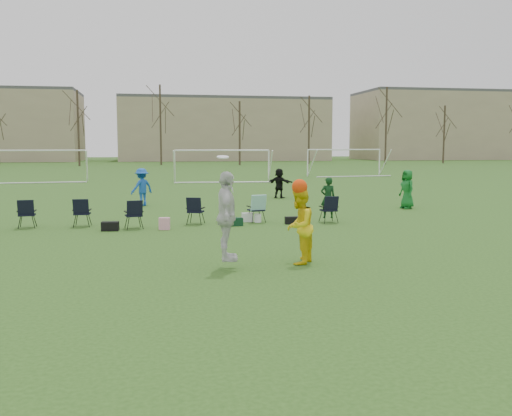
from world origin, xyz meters
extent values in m
plane|color=#294E18|center=(0.00, 0.00, 0.00)|extent=(260.00, 260.00, 0.00)
imported|color=#174EB3|center=(-1.84, 14.75, 0.87)|extent=(1.28, 1.19, 1.73)
imported|color=#126722|center=(9.72, 11.54, 0.86)|extent=(0.69, 0.92, 1.71)
imported|color=black|center=(5.27, 17.47, 0.79)|extent=(1.36, 1.37, 1.58)
imported|color=silver|center=(0.24, 0.53, 1.21)|extent=(0.61, 1.22, 2.00)
imported|color=yellow|center=(2.00, 0.86, 0.90)|extent=(1.04, 1.10, 1.79)
sphere|color=#F23E0C|center=(2.00, 0.86, 1.82)|extent=(0.36, 0.36, 0.36)
cylinder|color=white|center=(0.17, 0.52, 2.52)|extent=(0.27, 0.27, 0.08)
imported|color=#0E3314|center=(4.90, 7.81, 0.89)|extent=(0.57, 0.40, 1.49)
cube|color=black|center=(-2.75, 7.03, 0.15)|extent=(0.58, 0.35, 0.30)
cube|color=pink|center=(-1.00, 6.98, 0.20)|extent=(0.38, 0.28, 0.40)
cube|color=#0E331C|center=(1.47, 7.46, 0.14)|extent=(0.48, 0.33, 0.28)
cube|color=white|center=(2.04, 8.44, 0.16)|extent=(0.45, 0.35, 0.32)
cylinder|color=white|center=(2.38, 8.20, 0.15)|extent=(0.26, 0.26, 0.30)
cube|color=black|center=(3.50, 7.54, 0.13)|extent=(0.52, 0.29, 0.26)
cube|color=black|center=(-5.56, 8.25, 0.48)|extent=(0.65, 0.65, 0.96)
cube|color=black|center=(-3.76, 8.25, 0.48)|extent=(0.62, 0.62, 0.96)
cube|color=black|center=(-2.00, 7.41, 0.48)|extent=(0.70, 0.70, 0.96)
cube|color=black|center=(0.12, 8.14, 0.48)|extent=(0.76, 0.76, 0.96)
cube|color=black|center=(2.33, 8.26, 0.48)|extent=(0.70, 0.70, 0.96)
cube|color=black|center=(4.90, 7.71, 0.48)|extent=(0.64, 0.64, 0.96)
cylinder|color=white|center=(-6.36, 34.32, 1.20)|extent=(0.12, 0.12, 2.40)
cylinder|color=white|center=(-10.00, 34.00, 2.40)|extent=(7.28, 0.76, 0.12)
cylinder|color=white|center=(0.36, 32.25, 1.20)|extent=(0.12, 0.12, 2.40)
cylinder|color=white|center=(7.64, 31.75, 1.20)|extent=(0.12, 0.12, 2.40)
cylinder|color=white|center=(4.00, 32.00, 2.40)|extent=(7.29, 0.63, 0.12)
cylinder|color=white|center=(12.39, 37.49, 1.20)|extent=(0.12, 0.12, 2.40)
cylinder|color=white|center=(19.61, 38.51, 1.20)|extent=(0.12, 0.12, 2.40)
cylinder|color=white|center=(16.00, 38.00, 2.40)|extent=(7.25, 1.13, 0.12)
cylinder|color=#382B21|center=(-11.00, 68.50, 5.10)|extent=(0.28, 0.28, 10.20)
cylinder|color=#382B21|center=(0.00, 71.50, 5.70)|extent=(0.28, 0.28, 11.40)
cylinder|color=#382B21|center=(11.00, 68.50, 4.50)|extent=(0.28, 0.28, 9.00)
cylinder|color=#382B21|center=(22.00, 71.50, 5.10)|extent=(0.28, 0.28, 10.20)
cylinder|color=#382B21|center=(33.00, 68.50, 5.70)|extent=(0.28, 0.28, 11.40)
cylinder|color=#382B21|center=(44.00, 71.50, 4.50)|extent=(0.28, 0.28, 9.00)
cube|color=tan|center=(12.00, 96.00, 5.50)|extent=(38.00, 16.00, 11.00)
cube|color=tan|center=(55.00, 96.00, 6.50)|extent=(30.00, 16.00, 13.00)
camera|label=1|loc=(-1.38, -11.96, 2.77)|focal=40.00mm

